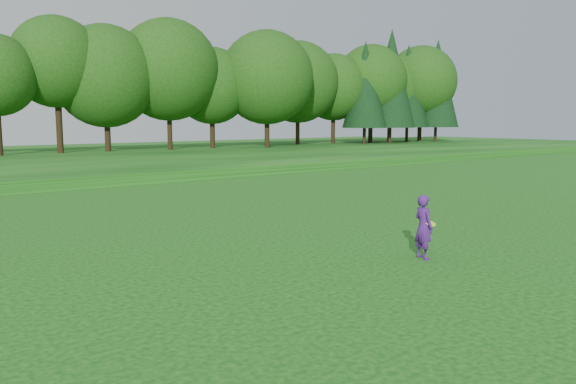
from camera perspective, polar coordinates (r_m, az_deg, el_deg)
ground at (r=13.92m, az=14.08°, el=-6.76°), size 140.00×140.00×0.00m
berm at (r=43.64m, az=-23.99°, el=2.75°), size 130.00×30.00×0.60m
walking_path at (r=30.35m, az=-17.34°, el=0.76°), size 130.00×1.60×0.04m
treeline at (r=47.65m, az=-25.73°, el=12.40°), size 104.00×7.00×15.00m
woman at (r=13.91m, az=13.60°, el=-3.47°), size 0.48×0.63×1.56m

